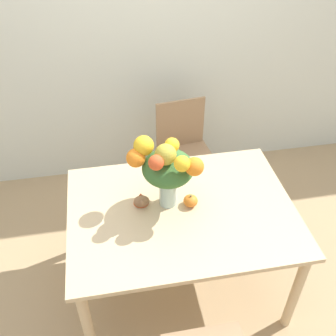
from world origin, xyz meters
TOP-DOWN VIEW (x-y plane):
  - ground_plane at (0.00, 0.00)m, footprint 12.00×12.00m
  - wall_back at (0.00, 1.36)m, footprint 8.00×0.06m
  - dining_table at (0.00, 0.00)m, footprint 1.33×0.97m
  - flower_vase at (-0.08, 0.06)m, footprint 0.39×0.32m
  - pumpkin at (0.06, 0.03)m, footprint 0.09×0.09m
  - turkey_figurine at (-0.23, 0.09)m, footprint 0.09×0.13m
  - dining_chair_near_window at (0.21, 0.87)m, footprint 0.47×0.47m

SIDE VIEW (x-z plane):
  - ground_plane at x=0.00m, z-range 0.00..0.00m
  - dining_chair_near_window at x=0.21m, z-range 0.02..0.89m
  - dining_table at x=0.00m, z-range 0.27..0.99m
  - pumpkin at x=0.06m, z-range 0.72..0.80m
  - turkey_figurine at x=-0.23m, z-range 0.72..0.80m
  - flower_vase at x=-0.08m, z-range 0.77..1.23m
  - wall_back at x=0.00m, z-range 0.00..2.70m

